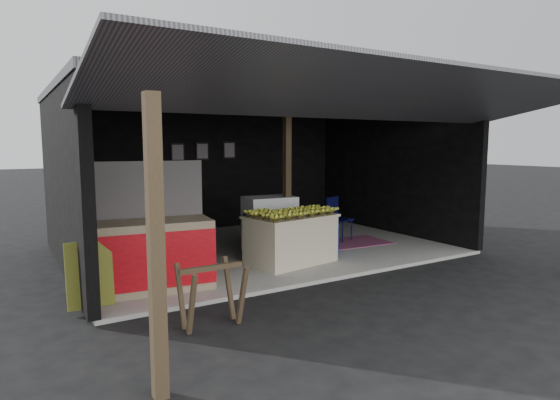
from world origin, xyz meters
TOP-DOWN VIEW (x-y plane):
  - ground at (0.00, 0.00)m, footprint 80.00×80.00m
  - concrete_slab at (0.00, 2.50)m, footprint 7.00×5.00m
  - shophouse at (0.00, 2.82)m, footprint 7.40×7.29m
  - banana_table at (-0.11, 1.11)m, footprint 1.64×1.17m
  - banana_pile at (-0.11, 1.11)m, footprint 1.51×1.05m
  - white_crate at (0.04, 2.10)m, footprint 0.99×0.71m
  - neighbor_stall at (-2.63, 0.89)m, footprint 1.82×0.98m
  - green_signboard at (-3.45, 0.53)m, footprint 0.56×0.14m
  - sawhorse at (-2.35, -0.74)m, footprint 0.75×0.64m
  - water_barrel at (0.89, 1.34)m, footprint 0.36×0.36m
  - plastic_chair at (1.74, 2.23)m, footprint 0.56×0.56m
  - magenta_rug at (1.87, 1.87)m, footprint 1.57×1.11m
  - picture_frames at (-0.17, 4.89)m, footprint 1.62×0.04m

SIDE VIEW (x-z plane):
  - ground at x=0.00m, z-range 0.00..0.00m
  - concrete_slab at x=0.00m, z-range 0.00..0.06m
  - magenta_rug at x=1.87m, z-range 0.06..0.07m
  - water_barrel at x=0.89m, z-range 0.06..0.60m
  - sawhorse at x=-2.35m, z-range 0.10..0.83m
  - banana_table at x=-0.11m, z-range 0.06..0.89m
  - green_signboard at x=-3.45m, z-range 0.06..0.90m
  - white_crate at x=0.04m, z-range 0.06..1.10m
  - neighbor_stall at x=-2.63m, z-range -0.30..1.49m
  - plastic_chair at x=1.74m, z-range 0.14..1.06m
  - banana_pile at x=-0.11m, z-range 0.89..1.05m
  - picture_frames at x=-0.17m, z-range 1.70..2.16m
  - shophouse at x=0.00m, z-range 0.59..3.61m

